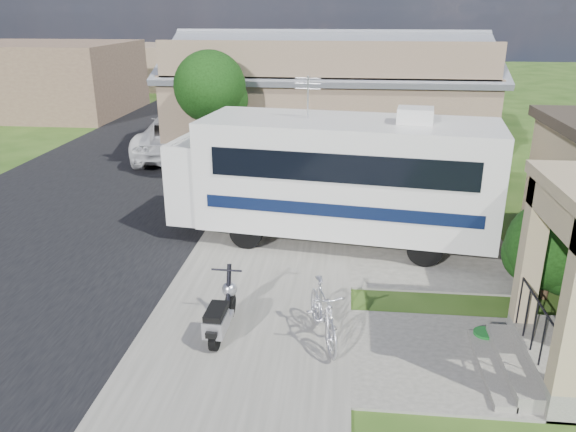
# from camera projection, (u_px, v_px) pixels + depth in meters

# --- Properties ---
(ground) EXTENTS (120.00, 120.00, 0.00)m
(ground) POSITION_uv_depth(u_px,v_px,m) (300.00, 322.00, 11.09)
(ground) COLOR #234111
(street_slab) EXTENTS (9.00, 80.00, 0.02)m
(street_slab) POSITION_uv_depth(u_px,v_px,m) (124.00, 173.00, 21.14)
(street_slab) COLOR black
(street_slab) RESTS_ON ground
(sidewalk_slab) EXTENTS (4.00, 80.00, 0.06)m
(sidewalk_slab) POSITION_uv_depth(u_px,v_px,m) (296.00, 177.00, 20.50)
(sidewalk_slab) COLOR #5F5D55
(sidewalk_slab) RESTS_ON ground
(driveway_slab) EXTENTS (7.00, 6.00, 0.05)m
(driveway_slab) POSITION_uv_depth(u_px,v_px,m) (369.00, 237.00, 15.13)
(driveway_slab) COLOR #5F5D55
(driveway_slab) RESTS_ON ground
(walk_slab) EXTENTS (4.00, 3.00, 0.05)m
(walk_slab) POSITION_uv_depth(u_px,v_px,m) (465.00, 360.00, 9.86)
(walk_slab) COLOR #5F5D55
(walk_slab) RESTS_ON ground
(warehouse) EXTENTS (12.50, 8.40, 5.04)m
(warehouse) POSITION_uv_depth(u_px,v_px,m) (328.00, 106.00, 23.42)
(warehouse) COLOR #79614C
(warehouse) RESTS_ON ground
(distant_bldg_far) EXTENTS (10.00, 8.00, 4.00)m
(distant_bldg_far) POSITION_uv_depth(u_px,v_px,m) (41.00, 78.00, 32.57)
(distant_bldg_far) COLOR brown
(distant_bldg_far) RESTS_ON ground
(distant_bldg_near) EXTENTS (8.00, 7.00, 3.20)m
(distant_bldg_near) POSITION_uv_depth(u_px,v_px,m) (145.00, 66.00, 43.70)
(distant_bldg_near) COLOR #79614C
(distant_bldg_near) RESTS_ON ground
(street_tree_a) EXTENTS (2.44, 2.40, 4.58)m
(street_tree_a) POSITION_uv_depth(u_px,v_px,m) (213.00, 90.00, 18.76)
(street_tree_a) COLOR #332416
(street_tree_a) RESTS_ON ground
(street_tree_b) EXTENTS (2.44, 2.40, 4.73)m
(street_tree_b) POSITION_uv_depth(u_px,v_px,m) (259.00, 60.00, 28.04)
(street_tree_b) COLOR #332416
(street_tree_b) RESTS_ON ground
(street_tree_c) EXTENTS (2.44, 2.40, 4.42)m
(street_tree_c) POSITION_uv_depth(u_px,v_px,m) (280.00, 53.00, 36.53)
(street_tree_c) COLOR #332416
(street_tree_c) RESTS_ON ground
(motorhome) EXTENTS (8.51, 3.67, 4.23)m
(motorhome) POSITION_uv_depth(u_px,v_px,m) (335.00, 174.00, 14.44)
(motorhome) COLOR silver
(motorhome) RESTS_ON ground
(shrub) EXTENTS (2.07, 1.98, 2.54)m
(shrub) POSITION_uv_depth(u_px,v_px,m) (555.00, 241.00, 11.61)
(shrub) COLOR #332416
(shrub) RESTS_ON ground
(scooter) EXTENTS (0.60, 1.70, 1.12)m
(scooter) POSITION_uv_depth(u_px,v_px,m) (221.00, 314.00, 10.40)
(scooter) COLOR black
(scooter) RESTS_ON ground
(bicycle) EXTENTS (1.06, 1.96, 1.14)m
(bicycle) POSITION_uv_depth(u_px,v_px,m) (323.00, 316.00, 10.22)
(bicycle) COLOR #B4B3BB
(bicycle) RESTS_ON ground
(pickup_truck) EXTENTS (3.64, 6.60, 1.75)m
(pickup_truck) POSITION_uv_depth(u_px,v_px,m) (179.00, 135.00, 23.42)
(pickup_truck) COLOR white
(pickup_truck) RESTS_ON ground
(van) EXTENTS (3.31, 6.05, 1.66)m
(van) POSITION_uv_depth(u_px,v_px,m) (208.00, 109.00, 29.56)
(van) COLOR white
(van) RESTS_ON ground
(garden_hose) EXTENTS (0.40, 0.40, 0.18)m
(garden_hose) POSITION_uv_depth(u_px,v_px,m) (484.00, 337.00, 10.41)
(garden_hose) COLOR #13601F
(garden_hose) RESTS_ON ground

